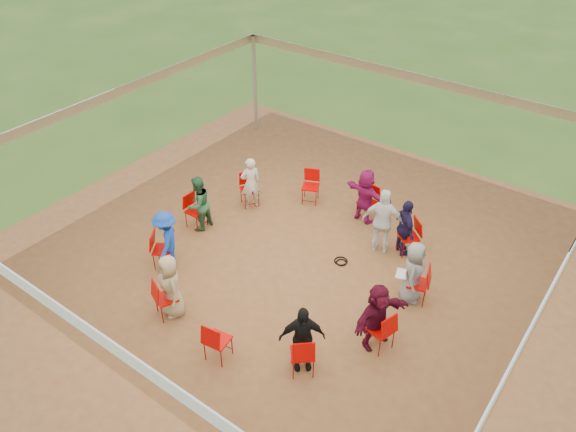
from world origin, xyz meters
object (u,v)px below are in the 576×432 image
Objects in this scene: chair_5 at (196,211)px; person_seated_6 at (171,286)px; chair_6 at (163,250)px; cable_coil at (341,262)px; person_seated_8 at (377,316)px; person_seated_4 at (198,204)px; person_seated_2 at (365,196)px; chair_2 at (368,203)px; person_seated_1 at (405,228)px; chair_10 at (380,330)px; chair_3 at (310,187)px; chair_9 at (302,354)px; chair_7 at (167,298)px; person_seated_5 at (167,240)px; chair_1 at (408,237)px; person_seated_7 at (302,338)px; person_seated_0 at (413,272)px; person_seated_3 at (251,183)px; laptop at (405,272)px; chair_8 at (218,340)px; chair_0 at (417,284)px; standing_person at (383,222)px; chair_4 at (250,190)px.

chair_5 is 2.97m from person_seated_6.
chair_6 is 4.00m from cable_coil.
person_seated_4 is at bearing 98.18° from person_seated_8.
person_seated_2 is at bearing 98.18° from person_seated_6.
person_seated_8 is (2.19, -3.51, 0.27)m from chair_2.
chair_10 is at bearing 149.23° from person_seated_1.
chair_9 is (3.02, -4.64, 0.00)m from chair_3.
chair_6 is at bearing 163.64° from chair_7.
chair_1 is at bearing 98.36° from person_seated_5.
person_seated_2 is 1.00× the size of person_seated_7.
person_seated_2 is at bearing 16.36° from person_seated_1.
chair_1 is at bearing 30.77° from person_seated_8.
person_seated_2 is 4.05m from person_seated_4.
person_seated_4 is 1.00× the size of person_seated_7.
person_seated_0 is 4.87m from person_seated_6.
chair_9 is 4.99m from person_seated_2.
person_seated_1 is at bearing 50.18° from chair_9.
person_seated_5 is (0.10, 0.07, 0.27)m from chair_6.
chair_5 is 0.63× the size of person_seated_2.
person_seated_5 is (0.02, -2.89, 0.00)m from person_seated_3.
chair_2 is 4.99m from person_seated_7.
person_seated_3 is 3.18m from cable_coil.
laptop is at bearing 82.25° from chair_6.
person_seated_7 and person_seated_8 have the same top height.
chair_7 and chair_8 have the same top height.
chair_7 is 3.02m from chair_9.
person_seated_5 is at bearing 66.03° from chair_2.
person_seated_7 is at bearing 34.68° from chair_7.
person_seated_1 is at bearing 66.03° from chair_8.
person_seated_5 is at bearing 114.55° from person_seated_8.
person_seated_1 reaches higher than chair_1.
chair_6 is 4.15m from person_seated_7.
person_seated_4 is at bearing 65.45° from person_seated_1.
chair_1 is 0.29m from person_seated_1.
chair_8 is 0.63× the size of person_seated_1.
chair_8 is (1.60, -5.30, 0.00)m from chair_3.
chair_3 is (-3.86, 1.73, 0.00)m from chair_0.
cable_coil is (-1.88, 0.11, -0.43)m from chair_0.
chair_0 is at bearing 32.73° from chair_9.
person_seated_2 is at bearing 114.55° from person_seated_5.
person_seated_5 and person_seated_6 have the same top height.
chair_8 is 1.00× the size of chair_10.
person_seated_0 is 1.00× the size of person_seated_6.
chair_1 is 0.72m from standing_person.
person_seated_6 is 1.00× the size of person_seated_8.
person_seated_2 is at bearing 103.95° from cable_coil.
chair_4 is at bearing 130.91° from chair_7.
chair_0 is at bearing 64.88° from person_seated_6.
person_seated_5 is (-4.92, -2.27, 0.27)m from chair_0.
chair_0 is 0.63× the size of person_seated_6.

